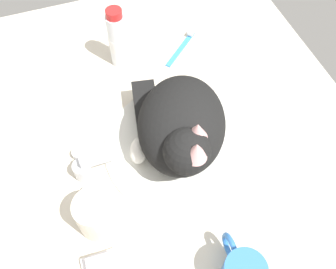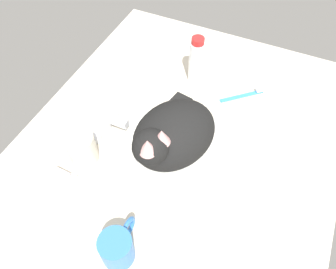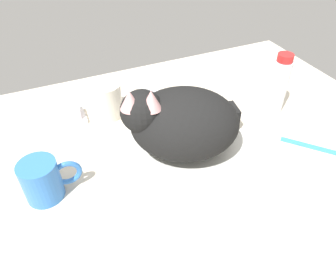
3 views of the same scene
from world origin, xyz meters
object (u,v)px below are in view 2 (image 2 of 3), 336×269
(rinse_cup, at_px, (82,148))
(toothpaste_bottle, at_px, (196,61))
(faucet, at_px, (107,123))
(cat, at_px, (171,135))
(soap_bar, at_px, (54,183))
(toothbrush, at_px, (245,95))
(coffee_mug, at_px, (117,247))

(rinse_cup, bearing_deg, toothpaste_bottle, -20.87)
(faucet, xyz_separation_m, cat, (-0.01, -0.19, 0.06))
(faucet, distance_m, rinse_cup, 0.11)
(faucet, height_order, cat, cat)
(toothpaste_bottle, bearing_deg, soap_bar, 161.44)
(cat, distance_m, soap_bar, 0.30)
(faucet, height_order, toothbrush, faucet)
(cat, bearing_deg, toothbrush, -22.05)
(toothpaste_bottle, distance_m, toothbrush, 0.18)
(soap_bar, relative_size, toothpaste_bottle, 0.44)
(toothpaste_bottle, height_order, toothbrush, toothpaste_bottle)
(rinse_cup, height_order, soap_bar, rinse_cup)
(soap_bar, height_order, toothbrush, soap_bar)
(faucet, distance_m, coffee_mug, 0.35)
(coffee_mug, bearing_deg, rinse_cup, 48.83)
(cat, xyz_separation_m, coffee_mug, (-0.28, -0.01, -0.04))
(faucet, relative_size, rinse_cup, 1.39)
(cat, relative_size, toothbrush, 2.64)
(coffee_mug, bearing_deg, faucet, 34.51)
(cat, bearing_deg, faucet, 88.17)
(toothbrush, bearing_deg, cat, 157.95)
(faucet, relative_size, cat, 0.42)
(coffee_mug, relative_size, toothpaste_bottle, 0.71)
(coffee_mug, distance_m, soap_bar, 0.23)
(faucet, height_order, rinse_cup, rinse_cup)
(coffee_mug, distance_m, rinse_cup, 0.27)
(faucet, bearing_deg, coffee_mug, -145.49)
(toothbrush, bearing_deg, soap_bar, 146.14)
(coffee_mug, height_order, rinse_cup, rinse_cup)
(cat, relative_size, rinse_cup, 3.35)
(faucet, distance_m, soap_bar, 0.21)
(coffee_mug, bearing_deg, toothbrush, -11.00)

